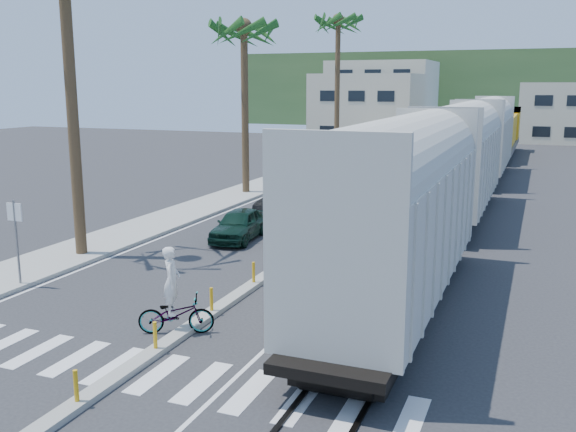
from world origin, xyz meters
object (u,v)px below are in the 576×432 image
(car_lead, at_px, (239,225))
(cyclist, at_px, (175,307))
(street_sign, at_px, (16,231))
(car_second, at_px, (287,201))

(car_lead, distance_m, cyclist, 10.91)
(street_sign, distance_m, car_second, 15.09)
(car_lead, distance_m, car_second, 5.67)
(car_second, relative_size, cyclist, 1.85)
(car_lead, height_order, car_second, car_second)
(car_lead, xyz_separation_m, cyclist, (3.12, -10.45, 0.08))
(car_lead, xyz_separation_m, car_second, (0.01, 5.67, 0.09))
(car_lead, bearing_deg, cyclist, -78.86)
(street_sign, relative_size, car_second, 0.62)
(street_sign, height_order, car_lead, street_sign)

